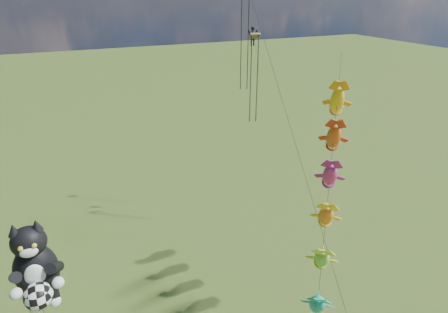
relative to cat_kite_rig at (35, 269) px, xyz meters
name	(u,v)px	position (x,y,z in m)	size (l,w,h in m)	color
cat_kite_rig	(35,269)	(0.00, 0.00, 0.00)	(2.88, 4.32, 12.14)	brown
fish_windsock_rig	(328,195)	(18.18, -2.19, 1.60)	(10.08, 12.53, 19.10)	brown
parafoil_rig	(254,46)	(19.15, 10.68, 9.62)	(2.11, 17.46, 24.17)	brown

